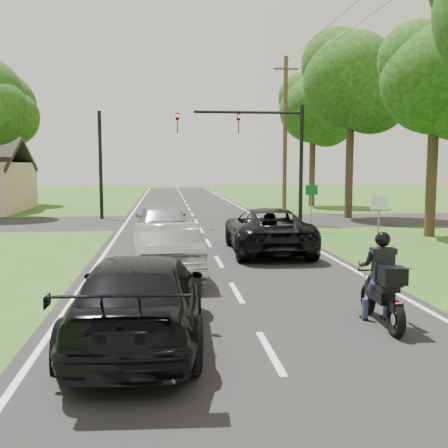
{
  "coord_description": "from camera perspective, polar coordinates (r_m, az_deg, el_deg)",
  "views": [
    {
      "loc": [
        -1.64,
        -11.94,
        2.97
      ],
      "look_at": [
        0.05,
        3.0,
        1.3
      ],
      "focal_mm": 42.0,
      "sensor_mm": 36.0,
      "label": 1
    }
  ],
  "objects": [
    {
      "name": "tree_left_far",
      "position": [
        43.61,
        -22.91,
        11.32
      ],
      "size": [
        5.76,
        5.58,
        10.14
      ],
      "color": "#332316",
      "rests_on": "ground"
    },
    {
      "name": "ground",
      "position": [
        12.41,
        1.35,
        -7.5
      ],
      "size": [
        140.0,
        140.0,
        0.0
      ],
      "primitive_type": "plane",
      "color": "#2C5116",
      "rests_on": "ground"
    },
    {
      "name": "road",
      "position": [
        22.2,
        -2.14,
        -1.34
      ],
      "size": [
        8.0,
        100.0,
        0.01
      ],
      "primitive_type": "cube",
      "color": "black",
      "rests_on": "ground"
    },
    {
      "name": "silver_sedan",
      "position": [
        14.14,
        -6.39,
        -2.76
      ],
      "size": [
        1.97,
        4.57,
        1.46
      ],
      "primitive_type": "imported",
      "rotation": [
        0.0,
        0.0,
        3.24
      ],
      "color": "#A5A4A9",
      "rests_on": "road"
    },
    {
      "name": "traffic_signal",
      "position": [
        26.44,
        4.48,
        8.84
      ],
      "size": [
        6.38,
        0.44,
        6.0
      ],
      "color": "black",
      "rests_on": "ground"
    },
    {
      "name": "tree_row_c",
      "position": [
        23.88,
        22.81,
        13.7
      ],
      "size": [
        4.8,
        4.65,
        8.76
      ],
      "color": "#332316",
      "rests_on": "ground"
    },
    {
      "name": "sign_white",
      "position": [
        16.27,
        16.53,
        1.24
      ],
      "size": [
        0.55,
        0.07,
        2.12
      ],
      "color": "slate",
      "rests_on": "ground"
    },
    {
      "name": "motorcycle_rider",
      "position": [
        10.2,
        16.91,
        -6.77
      ],
      "size": [
        0.59,
        2.08,
        1.79
      ],
      "rotation": [
        0.0,
        0.0,
        -0.04
      ],
      "color": "black",
      "rests_on": "ground"
    },
    {
      "name": "sign_green",
      "position": [
        23.87,
        9.49,
        2.95
      ],
      "size": [
        0.55,
        0.07,
        2.12
      ],
      "color": "slate",
      "rests_on": "ground"
    },
    {
      "name": "utility_pole_far",
      "position": [
        34.9,
        6.66,
        9.76
      ],
      "size": [
        1.6,
        0.28,
        10.0
      ],
      "color": "brown",
      "rests_on": "ground"
    },
    {
      "name": "cross_road",
      "position": [
        28.15,
        -3.05,
        0.28
      ],
      "size": [
        60.0,
        7.0,
        0.01
      ],
      "primitive_type": "cube",
      "color": "black",
      "rests_on": "ground"
    },
    {
      "name": "dark_car_behind",
      "position": [
        8.97,
        -9.03,
        -8.02
      ],
      "size": [
        2.37,
        5.23,
        1.49
      ],
      "primitive_type": "imported",
      "rotation": [
        0.0,
        0.0,
        3.09
      ],
      "color": "black",
      "rests_on": "road"
    },
    {
      "name": "signal_pole_far",
      "position": [
        30.15,
        -13.29,
        6.22
      ],
      "size": [
        0.2,
        0.2,
        6.0
      ],
      "primitive_type": "cylinder",
      "color": "black",
      "rests_on": "ground"
    },
    {
      "name": "tree_row_e",
      "position": [
        39.51,
        10.17,
        11.84
      ],
      "size": [
        5.28,
        5.12,
        9.61
      ],
      "color": "#332316",
      "rests_on": "ground"
    },
    {
      "name": "tree_row_d",
      "position": [
        30.97,
        14.41,
        14.42
      ],
      "size": [
        5.76,
        5.58,
        10.45
      ],
      "color": "#332316",
      "rests_on": "ground"
    },
    {
      "name": "dark_suv",
      "position": [
        18.13,
        4.7,
        -0.62
      ],
      "size": [
        2.69,
        5.6,
        1.54
      ],
      "primitive_type": "imported",
      "rotation": [
        0.0,
        0.0,
        3.12
      ],
      "color": "black",
      "rests_on": "road"
    },
    {
      "name": "silver_suv",
      "position": [
        19.78,
        -6.77,
        0.07
      ],
      "size": [
        2.25,
        4.91,
        1.63
      ],
      "primitive_type": "imported",
      "rotation": [
        0.0,
        0.0,
        3.21
      ],
      "color": "#A3A6AB",
      "rests_on": "road"
    }
  ]
}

